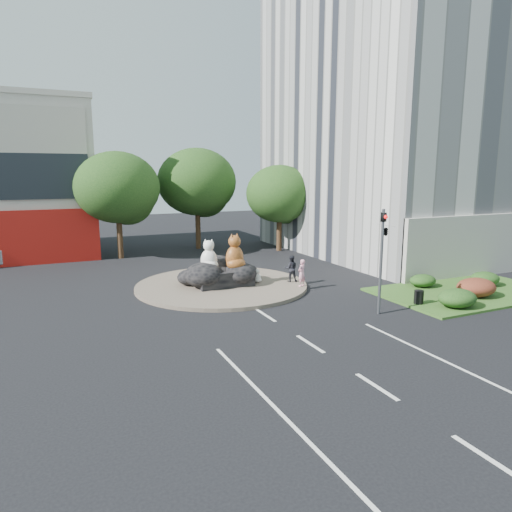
# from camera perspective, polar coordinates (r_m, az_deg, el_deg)

# --- Properties ---
(ground) EXTENTS (120.00, 120.00, 0.00)m
(ground) POSITION_cam_1_polar(r_m,az_deg,el_deg) (18.37, 6.79, -10.88)
(ground) COLOR black
(ground) RESTS_ON ground
(roundabout_island) EXTENTS (10.00, 10.00, 0.20)m
(roundabout_island) POSITION_cam_1_polar(r_m,az_deg,el_deg) (26.97, -4.33, -3.68)
(roundabout_island) COLOR brown
(roundabout_island) RESTS_ON ground
(rock_plinth) EXTENTS (3.20, 2.60, 0.90)m
(rock_plinth) POSITION_cam_1_polar(r_m,az_deg,el_deg) (26.84, -4.34, -2.54)
(rock_plinth) COLOR black
(rock_plinth) RESTS_ON roundabout_island
(office_tower) EXTENTS (20.00, 20.00, 35.00)m
(office_tower) POSITION_cam_1_polar(r_m,az_deg,el_deg) (43.52, 20.13, 24.23)
(office_tower) COLOR silver
(office_tower) RESTS_ON ground
(grass_verge) EXTENTS (10.00, 6.00, 0.12)m
(grass_verge) POSITION_cam_1_polar(r_m,az_deg,el_deg) (28.17, 24.82, -4.11)
(grass_verge) COLOR #29551C
(grass_verge) RESTS_ON ground
(tree_left) EXTENTS (6.46, 6.46, 8.27)m
(tree_left) POSITION_cam_1_polar(r_m,az_deg,el_deg) (37.00, -16.85, 7.79)
(tree_left) COLOR #382314
(tree_left) RESTS_ON ground
(tree_mid) EXTENTS (6.84, 6.84, 8.76)m
(tree_mid) POSITION_cam_1_polar(r_m,az_deg,el_deg) (40.49, -7.31, 8.76)
(tree_mid) COLOR #382314
(tree_mid) RESTS_ON ground
(tree_right) EXTENTS (5.70, 5.70, 7.30)m
(tree_right) POSITION_cam_1_polar(r_m,az_deg,el_deg) (39.12, 3.00, 7.42)
(tree_right) COLOR #382314
(tree_right) RESTS_ON ground
(hedge_near_green) EXTENTS (2.00, 1.60, 0.90)m
(hedge_near_green) POSITION_cam_1_polar(r_m,az_deg,el_deg) (24.57, 23.85, -4.83)
(hedge_near_green) COLOR black
(hedge_near_green) RESTS_ON grass_verge
(hedge_red) EXTENTS (2.20, 1.76, 0.99)m
(hedge_red) POSITION_cam_1_polar(r_m,az_deg,el_deg) (27.05, 25.82, -3.55)
(hedge_red) COLOR #4F2115
(hedge_red) RESTS_ON grass_verge
(hedge_mid_green) EXTENTS (1.80, 1.44, 0.81)m
(hedge_mid_green) POSITION_cam_1_polar(r_m,az_deg,el_deg) (29.89, 26.68, -2.55)
(hedge_mid_green) COLOR black
(hedge_mid_green) RESTS_ON grass_verge
(hedge_back_green) EXTENTS (1.60, 1.28, 0.72)m
(hedge_back_green) POSITION_cam_1_polar(r_m,az_deg,el_deg) (28.17, 20.13, -2.89)
(hedge_back_green) COLOR black
(hedge_back_green) RESTS_ON grass_verge
(traffic_light) EXTENTS (0.44, 1.24, 5.00)m
(traffic_light) POSITION_cam_1_polar(r_m,az_deg,el_deg) (21.97, 15.69, 2.10)
(traffic_light) COLOR #595B60
(traffic_light) RESTS_ON ground
(street_lamp) EXTENTS (2.34, 0.22, 8.06)m
(street_lamp) POSITION_cam_1_polar(r_m,az_deg,el_deg) (31.47, 19.52, 5.99)
(street_lamp) COLOR #595B60
(street_lamp) RESTS_ON ground
(cat_white) EXTENTS (1.39, 1.31, 1.83)m
(cat_white) POSITION_cam_1_polar(r_m,az_deg,el_deg) (26.24, -5.91, 0.18)
(cat_white) COLOR white
(cat_white) RESTS_ON rock_plinth
(cat_tabby) EXTENTS (1.57, 1.47, 2.12)m
(cat_tabby) POSITION_cam_1_polar(r_m,az_deg,el_deg) (26.31, -2.69, 0.56)
(cat_tabby) COLOR #AA5123
(cat_tabby) RESTS_ON rock_plinth
(kitten_calico) EXTENTS (0.81, 0.82, 1.03)m
(kitten_calico) POSITION_cam_1_polar(r_m,az_deg,el_deg) (25.74, -6.62, -3.00)
(kitten_calico) COLOR silver
(kitten_calico) RESTS_ON roundabout_island
(kitten_white) EXTENTS (0.53, 0.48, 0.82)m
(kitten_white) POSITION_cam_1_polar(r_m,az_deg,el_deg) (27.17, 0.20, -2.44)
(kitten_white) COLOR silver
(kitten_white) RESTS_ON roundabout_island
(pedestrian_pink) EXTENTS (0.68, 0.60, 1.57)m
(pedestrian_pink) POSITION_cam_1_polar(r_m,az_deg,el_deg) (26.26, 5.73, -2.11)
(pedestrian_pink) COLOR pink
(pedestrian_pink) RESTS_ON roundabout_island
(pedestrian_dark) EXTENTS (0.95, 0.87, 1.59)m
(pedestrian_dark) POSITION_cam_1_polar(r_m,az_deg,el_deg) (27.34, 4.42, -1.57)
(pedestrian_dark) COLOR black
(pedestrian_dark) RESTS_ON roundabout_island
(litter_bin) EXTENTS (0.60, 0.60, 0.68)m
(litter_bin) POSITION_cam_1_polar(r_m,az_deg,el_deg) (24.49, 19.68, -4.85)
(litter_bin) COLOR black
(litter_bin) RESTS_ON grass_verge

